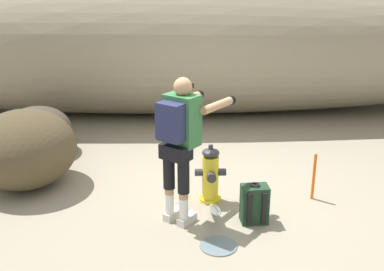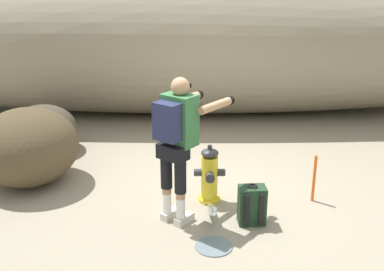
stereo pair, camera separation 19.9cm
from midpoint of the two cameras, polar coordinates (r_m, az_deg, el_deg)
name	(u,v)px [view 1 (the left image)]	position (r m, az deg, el deg)	size (l,w,h in m)	color
ground_plane	(203,195)	(5.80, 0.46, -7.59)	(56.00, 56.00, 0.04)	gray
dirt_embankment	(190,45)	(9.19, -0.85, 11.48)	(17.43, 3.20, 2.74)	gray
fire_hydrant	(210,175)	(5.49, 1.32, -5.12)	(0.38, 0.33, 0.73)	yellow
hydrant_water_jet	(215,215)	(4.98, 1.82, -10.08)	(0.39, 1.10, 0.47)	silver
utility_worker	(181,133)	(4.80, -2.57, 0.26)	(0.91, 1.00, 1.64)	beige
spare_backpack	(254,204)	(5.11, 6.83, -8.68)	(0.31, 0.30, 0.47)	#1E3823
boulder_large	(25,149)	(6.25, -21.38, -1.61)	(1.32, 1.37, 1.03)	#4B3E2A
boulder_mid	(38,130)	(7.47, -19.77, 0.66)	(1.04, 1.11, 0.74)	#453C31
survey_stake	(314,177)	(5.71, 14.31, -5.11)	(0.04, 0.04, 0.60)	#E55914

